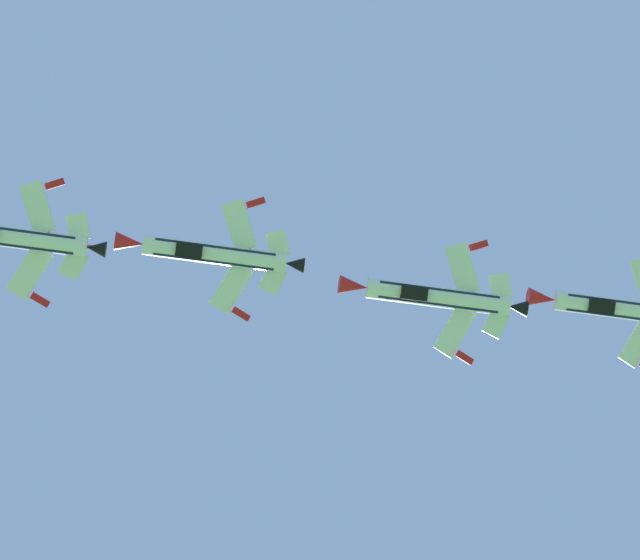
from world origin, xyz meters
TOP-DOWN VIEW (x-y plane):
  - fighter_jet_left_wing at (-7.10, 62.40)m, footprint 15.96×9.50m
  - fighter_jet_right_wing at (9.23, 61.59)m, footprint 15.96×9.55m
  - fighter_jet_left_outer at (27.91, 59.30)m, footprint 15.96×9.11m
  - fighter_jet_right_outer at (44.19, 57.67)m, footprint 15.96×9.51m

SIDE VIEW (x-z plane):
  - fighter_jet_left_wing at x=-7.10m, z-range 101.46..106.80m
  - fighter_jet_left_outer at x=27.91m, z-range 102.19..107.84m
  - fighter_jet_right_outer at x=44.19m, z-range 104.76..110.10m
  - fighter_jet_right_wing at x=9.23m, z-range 104.86..110.17m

